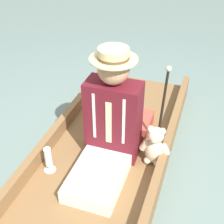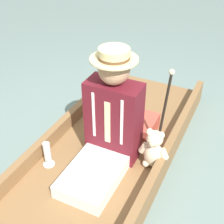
{
  "view_description": "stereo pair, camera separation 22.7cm",
  "coord_description": "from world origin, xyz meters",
  "px_view_note": "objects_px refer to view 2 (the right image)",
  "views": [
    {
      "loc": [
        -0.66,
        1.71,
        1.84
      ],
      "look_at": [
        -0.05,
        -0.05,
        0.53
      ],
      "focal_mm": 50.0,
      "sensor_mm": 36.0,
      "label": 1
    },
    {
      "loc": [
        -0.87,
        1.63,
        1.84
      ],
      "look_at": [
        -0.05,
        -0.05,
        0.53
      ],
      "focal_mm": 50.0,
      "sensor_mm": 36.0,
      "label": 2
    }
  ],
  "objects_px": {
    "wine_glass": "(47,153)",
    "walking_cane": "(164,110)",
    "seated_person": "(109,124)",
    "teddy_bear": "(154,150)"
  },
  "relations": [
    {
      "from": "seated_person",
      "to": "walking_cane",
      "type": "height_order",
      "value": "seated_person"
    },
    {
      "from": "seated_person",
      "to": "wine_glass",
      "type": "relative_size",
      "value": 4.25
    },
    {
      "from": "teddy_bear",
      "to": "walking_cane",
      "type": "distance_m",
      "value": 0.31
    },
    {
      "from": "walking_cane",
      "to": "seated_person",
      "type": "bearing_deg",
      "value": 34.08
    },
    {
      "from": "wine_glass",
      "to": "walking_cane",
      "type": "distance_m",
      "value": 0.93
    },
    {
      "from": "wine_glass",
      "to": "walking_cane",
      "type": "bearing_deg",
      "value": -145.82
    },
    {
      "from": "seated_person",
      "to": "walking_cane",
      "type": "relative_size",
      "value": 1.25
    },
    {
      "from": "teddy_bear",
      "to": "wine_glass",
      "type": "xyz_separation_m",
      "value": [
        0.72,
        0.34,
        -0.04
      ]
    },
    {
      "from": "wine_glass",
      "to": "walking_cane",
      "type": "height_order",
      "value": "walking_cane"
    },
    {
      "from": "seated_person",
      "to": "walking_cane",
      "type": "xyz_separation_m",
      "value": [
        -0.34,
        -0.23,
        0.08
      ]
    }
  ]
}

